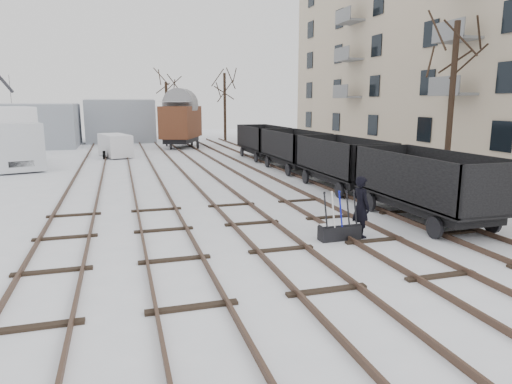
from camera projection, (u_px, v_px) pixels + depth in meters
The scene contains 17 objects.
ground at pixel (281, 250), 12.94m from camera, with size 120.00×120.00×0.00m, color white.
tracks at pixel (199, 176), 25.79m from camera, with size 13.90×52.00×0.16m.
apartment_block at pixel (495, 42), 30.17m from camera, with size 10.12×45.00×16.10m.
shed_left at pixel (21, 125), 42.74m from camera, with size 10.00×8.00×4.10m.
shed_right at pixel (121, 121), 49.00m from camera, with size 7.00×6.00×4.50m.
ground_frame at pixel (340, 231), 13.92m from camera, with size 1.31×0.46×1.49m.
worker at pixel (361, 207), 14.10m from camera, with size 0.70×0.46×1.93m, color black.
freight_wagon_a at pixel (427, 195), 15.99m from camera, with size 2.39×5.96×2.43m.
freight_wagon_b at pixel (342, 170), 22.01m from camera, with size 2.39×5.96×2.43m.
freight_wagon_c at pixel (294, 156), 28.02m from camera, with size 2.39×5.96×2.43m.
freight_wagon_d at pixel (263, 146), 34.04m from camera, with size 2.39×5.96×2.43m.
box_van_wagon at pixel (181, 121), 42.42m from camera, with size 4.86×6.24×4.23m.
lorry at pixel (11, 136), 29.66m from camera, with size 4.40×8.93×3.88m.
panel_van at pixel (115, 145), 35.15m from camera, with size 2.68×4.27×1.75m.
tree_near at pixel (451, 104), 23.10m from camera, with size 0.30×0.30×8.08m, color black.
tree_far_left at pixel (167, 112), 50.28m from camera, with size 0.30×0.30×6.34m, color black.
tree_far_right at pixel (225, 107), 49.40m from camera, with size 0.30×0.30×7.27m, color black.
Camera 1 is at (-4.23, -11.66, 4.12)m, focal length 32.00 mm.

